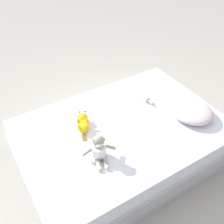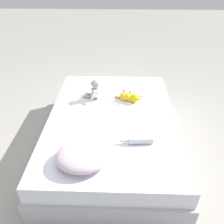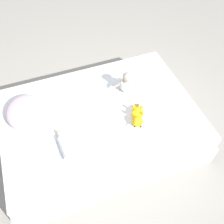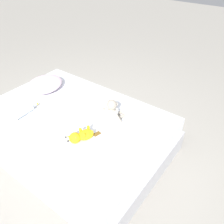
{
  "view_description": "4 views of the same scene",
  "coord_description": "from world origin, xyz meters",
  "px_view_note": "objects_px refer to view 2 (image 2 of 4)",
  "views": [
    {
      "loc": [
        1.46,
        -1.02,
        2.11
      ],
      "look_at": [
        -0.12,
        -0.04,
        0.52
      ],
      "focal_mm": 42.23,
      "sensor_mm": 36.0,
      "label": 1
    },
    {
      "loc": [
        -0.06,
        1.96,
        1.8
      ],
      "look_at": [
        0.0,
        0.0,
        0.46
      ],
      "focal_mm": 36.83,
      "sensor_mm": 36.0,
      "label": 2
    },
    {
      "loc": [
        -1.44,
        0.41,
        2.33
      ],
      "look_at": [
        -0.08,
        -0.1,
        0.49
      ],
      "focal_mm": 40.47,
      "sensor_mm": 36.0,
      "label": 3
    },
    {
      "loc": [
        -1.23,
        -1.43,
        1.84
      ],
      "look_at": [
        0.2,
        -0.36,
        0.51
      ],
      "focal_mm": 36.88,
      "sensor_mm": 36.0,
      "label": 4
    }
  ],
  "objects_px": {
    "plush_monkey": "(95,90)",
    "glass_bottle": "(140,140)",
    "bed": "(112,131)",
    "plush_yellow_creature": "(130,97)",
    "pillow": "(84,155)"
  },
  "relations": [
    {
      "from": "plush_yellow_creature",
      "to": "glass_bottle",
      "type": "bearing_deg",
      "value": 95.62
    },
    {
      "from": "bed",
      "to": "plush_yellow_creature",
      "type": "distance_m",
      "value": 0.45
    },
    {
      "from": "bed",
      "to": "plush_yellow_creature",
      "type": "bearing_deg",
      "value": -121.52
    },
    {
      "from": "pillow",
      "to": "glass_bottle",
      "type": "xyz_separation_m",
      "value": [
        -0.47,
        -0.23,
        -0.03
      ]
    },
    {
      "from": "plush_monkey",
      "to": "plush_yellow_creature",
      "type": "bearing_deg",
      "value": 172.55
    },
    {
      "from": "bed",
      "to": "pillow",
      "type": "height_order",
      "value": "pillow"
    },
    {
      "from": "plush_monkey",
      "to": "glass_bottle",
      "type": "height_order",
      "value": "plush_monkey"
    },
    {
      "from": "plush_yellow_creature",
      "to": "glass_bottle",
      "type": "distance_m",
      "value": 0.73
    },
    {
      "from": "pillow",
      "to": "glass_bottle",
      "type": "height_order",
      "value": "pillow"
    },
    {
      "from": "bed",
      "to": "glass_bottle",
      "type": "distance_m",
      "value": 0.54
    },
    {
      "from": "bed",
      "to": "plush_yellow_creature",
      "type": "relative_size",
      "value": 6.09
    },
    {
      "from": "bed",
      "to": "plush_yellow_creature",
      "type": "height_order",
      "value": "plush_yellow_creature"
    },
    {
      "from": "bed",
      "to": "plush_monkey",
      "type": "distance_m",
      "value": 0.52
    },
    {
      "from": "plush_monkey",
      "to": "glass_bottle",
      "type": "xyz_separation_m",
      "value": [
        -0.47,
        0.78,
        -0.06
      ]
    },
    {
      "from": "pillow",
      "to": "plush_monkey",
      "type": "height_order",
      "value": "plush_monkey"
    }
  ]
}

